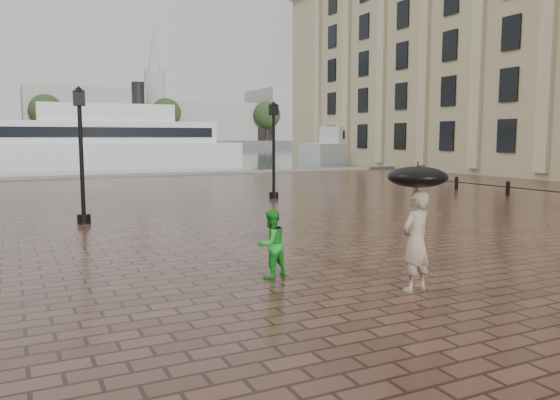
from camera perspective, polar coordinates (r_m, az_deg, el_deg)
name	(u,v)px	position (r m, az deg, el deg)	size (l,w,h in m)	color
ground	(424,267)	(12.59, 14.79, -6.83)	(300.00, 300.00, 0.00)	#3D251B
harbour_water	(63,154)	(101.57, -21.69, 4.46)	(240.00, 240.00, 0.00)	#475257
quay_edge	(133,176)	(42.09, -15.07, 2.41)	(80.00, 0.60, 0.30)	slate
far_shore	(43,144)	(169.41, -23.57, 5.36)	(300.00, 60.00, 2.00)	#4C4C47
distant_skyline	(215,116)	(168.97, -6.82, 8.72)	(102.50, 22.00, 33.00)	#A2A099
far_trees	(46,111)	(147.58, -23.30, 8.55)	(188.00, 8.00, 13.50)	#2D2119
street_lamps	(92,150)	(24.74, -19.10, 4.93)	(15.44, 12.44, 4.40)	black
adult_pedestrian	(416,241)	(10.50, 13.99, -4.16)	(0.69, 0.45, 1.90)	tan
child_pedestrian	(271,244)	(11.16, -0.93, -4.63)	(0.68, 0.53, 1.41)	#1C9925
ferry_near	(107,142)	(53.58, -17.59, 5.76)	(24.89, 7.23, 8.07)	silver
ferry_far	(401,143)	(65.12, 12.53, 5.88)	(23.74, 7.57, 7.66)	silver
umbrella	(417,177)	(10.35, 14.17, 2.35)	(1.10, 1.10, 1.20)	black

